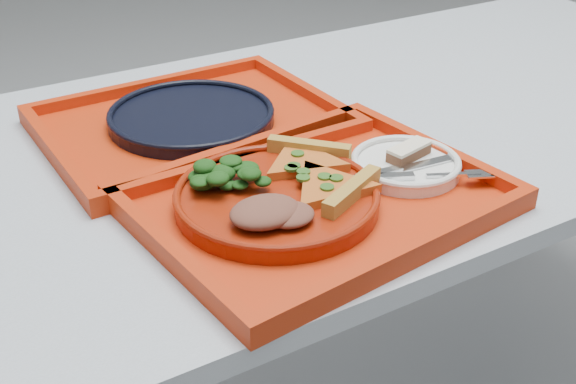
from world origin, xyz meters
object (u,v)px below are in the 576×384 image
(navy_plate, at_px, (192,118))
(dessert_bar, at_px, (409,151))
(tray_far, at_px, (192,126))
(dinner_plate, at_px, (277,200))
(tray_main, at_px, (317,202))

(navy_plate, distance_m, dessert_bar, 0.35)
(dessert_bar, bearing_deg, navy_plate, 112.06)
(tray_far, xyz_separation_m, dessert_bar, (0.20, -0.29, 0.03))
(dinner_plate, xyz_separation_m, dessert_bar, (0.21, 0.00, 0.01))
(tray_far, xyz_separation_m, navy_plate, (0.00, 0.00, 0.01))
(tray_main, bearing_deg, navy_plate, 92.02)
(dinner_plate, bearing_deg, tray_main, -10.30)
(tray_main, height_order, dinner_plate, dinner_plate)
(tray_far, bearing_deg, dessert_bar, -56.71)
(dinner_plate, distance_m, navy_plate, 0.29)
(navy_plate, bearing_deg, dinner_plate, -92.22)
(navy_plate, bearing_deg, tray_far, 0.00)
(tray_main, xyz_separation_m, tray_far, (-0.04, 0.30, 0.00))
(tray_far, relative_size, dinner_plate, 1.73)
(navy_plate, relative_size, dessert_bar, 3.62)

